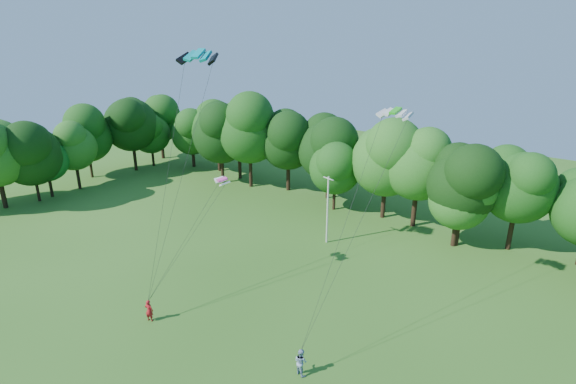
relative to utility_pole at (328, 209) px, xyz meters
The scene contains 9 objects.
utility_pole is the anchor object (origin of this frame).
kite_flyer_left 20.26m from the utility_pole, 100.06° to the right, with size 0.66×0.43×1.81m, color #B2171D.
kite_flyer_right 19.82m from the utility_pole, 62.54° to the right, with size 0.91×0.71×1.88m, color #8DA1C4.
kite_teal 19.97m from the utility_pole, 116.38° to the right, with size 3.49×2.31×0.80m.
kite_green 17.32m from the utility_pole, 37.49° to the right, with size 2.42×1.18×0.41m.
kite_pink 13.36m from the utility_pole, 105.10° to the right, with size 1.89×1.44×0.26m.
tree_back_west 25.14m from the utility_pole, 154.13° to the left, with size 8.31×8.31×12.09m.
tree_back_center 13.83m from the utility_pole, 34.29° to the left, with size 7.87×7.87×11.44m.
tree_flank_west 38.57m from the utility_pole, 164.31° to the right, with size 6.45×6.45×9.38m.
Camera 1 is at (18.72, -9.62, 20.91)m, focal length 28.00 mm.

